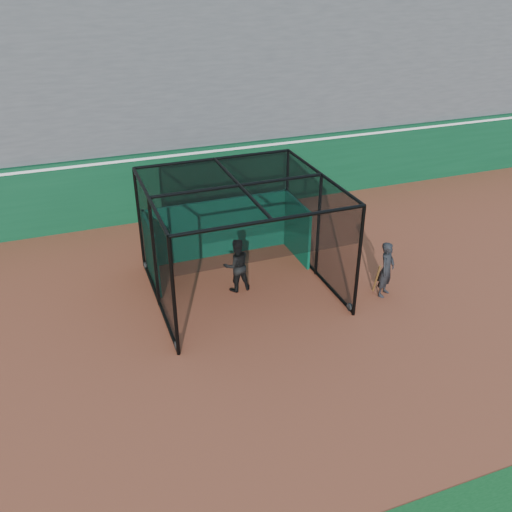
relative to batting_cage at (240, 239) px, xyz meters
name	(u,v)px	position (x,y,z in m)	size (l,w,h in m)	color
ground	(248,350)	(-0.76, -2.74, -1.58)	(120.00, 120.00, 0.00)	brown
outfield_wall	(169,183)	(-0.76, 5.76, -0.29)	(50.00, 0.50, 2.50)	#0A3C20
grandstand	(142,73)	(-0.76, 9.53, 2.89)	(50.00, 7.85, 8.95)	#4C4C4F
batting_cage	(240,239)	(0.00, 0.00, 0.00)	(4.87, 4.70, 3.17)	black
batter	(236,265)	(-0.13, -0.02, -0.79)	(0.77, 0.60, 1.59)	black
on_deck_player	(386,269)	(3.69, -1.73, -0.77)	(0.71, 0.66, 1.64)	black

